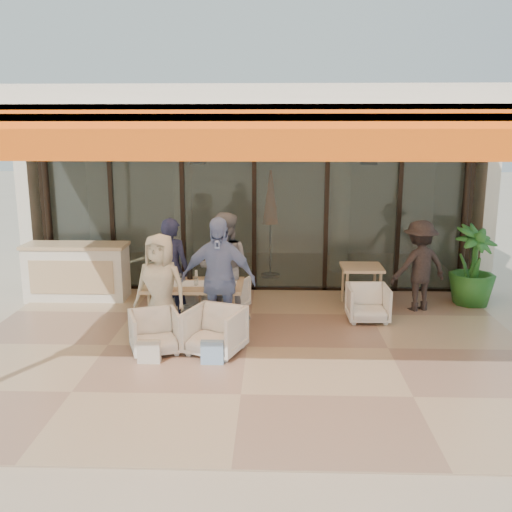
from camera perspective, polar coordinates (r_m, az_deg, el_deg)
The scene contains 21 objects.
ground at distance 8.23m, azimuth -0.91°, elevation -9.21°, with size 70.00×70.00×0.00m, color #C6B293.
terrace_floor at distance 8.22m, azimuth -0.91°, elevation -9.18°, with size 8.00×6.00×0.01m, color tan.
terrace_structure at distance 7.38m, azimuth -1.10°, elevation 14.11°, with size 8.00×6.00×3.40m.
glass_storefront at distance 10.74m, azimuth -0.17°, elevation 4.78°, with size 8.08×0.10×3.20m.
interior_block at distance 12.98m, azimuth 0.22°, elevation 8.92°, with size 9.05×3.62×3.52m.
host_counter at distance 10.85m, azimuth -17.48°, elevation -1.47°, with size 1.85×0.65×1.04m.
dining_table at distance 8.79m, azimuth -6.27°, elevation -3.13°, with size 1.50×0.90×0.93m.
chair_far_left at distance 9.84m, azimuth -7.85°, elevation -3.44°, with size 0.70×0.66×0.72m, color white.
chair_far_right at distance 9.74m, azimuth -2.96°, elevation -3.67°, with size 0.65×0.61×0.67m, color white.
chair_near_left at distance 8.07m, azimuth -10.09°, elevation -7.34°, with size 0.65×0.60×0.66m, color white.
chair_near_right at distance 7.93m, azimuth -4.10°, elevation -7.28°, with size 0.71×0.66×0.73m, color white.
diner_navy at distance 9.24m, azimuth -8.45°, elevation -1.38°, with size 0.62×0.41×1.70m, color #191E37.
diner_grey at distance 9.11m, azimuth -3.26°, elevation -1.16°, with size 0.87×0.68×1.79m, color slate.
diner_cream at distance 8.39m, azimuth -9.52°, elevation -3.17°, with size 0.78×0.51×1.60m, color beige.
diner_periwinkle at distance 8.24m, azimuth -3.81°, elevation -2.43°, with size 1.08×0.45×1.85m, color #7791C6.
tote_bag_cream at distance 7.76m, azimuth -10.65°, elevation -9.46°, with size 0.30×0.10×0.34m, color silver.
tote_bag_blue at distance 7.63m, azimuth -4.39°, elevation -9.67°, with size 0.30×0.10×0.34m, color #99BFD8.
side_table at distance 10.03m, azimuth 10.52°, elevation -1.59°, with size 0.70×0.70×0.74m.
side_chair at distance 9.40m, azimuth 11.12°, elevation -4.50°, with size 0.65×0.61×0.67m, color white.
standing_woman at distance 10.04m, azimuth 16.01°, elevation -0.99°, with size 1.01×0.58×1.57m, color black.
potted_palm at distance 10.66m, azimuth 20.85°, elevation -0.95°, with size 0.80×0.80×1.43m, color #1E5919.
Camera 1 is at (0.37, -7.63, 3.04)m, focal length 40.00 mm.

